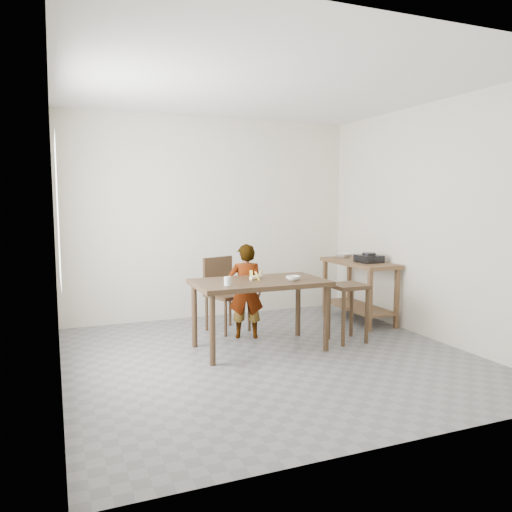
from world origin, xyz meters
name	(u,v)px	position (x,y,z in m)	size (l,w,h in m)	color
floor	(271,359)	(0.00, 0.00, -0.02)	(4.00, 4.00, 0.04)	slate
ceiling	(272,83)	(0.00, 0.00, 2.72)	(4.00, 4.00, 0.04)	white
wall_back	(211,218)	(0.00, 2.02, 1.35)	(4.00, 0.04, 2.70)	silver
wall_front	(403,240)	(0.00, -2.02, 1.35)	(4.00, 0.04, 2.70)	silver
wall_left	(52,230)	(-2.02, 0.00, 1.35)	(0.04, 4.00, 2.70)	silver
wall_right	(432,222)	(2.02, 0.00, 1.35)	(0.04, 4.00, 2.70)	silver
window_pane	(58,211)	(-1.97, 0.20, 1.50)	(0.02, 1.10, 1.30)	white
dining_table	(260,315)	(0.00, 0.30, 0.38)	(1.40, 0.80, 0.75)	#3E2B1A
prep_counter	(359,291)	(1.72, 1.00, 0.40)	(0.50, 1.20, 0.80)	brown
child	(246,291)	(0.03, 0.78, 0.55)	(0.40, 0.26, 1.10)	white
dining_chair	(228,295)	(-0.07, 1.15, 0.45)	(0.43, 0.43, 0.90)	#3E2B1A
stool	(348,313)	(1.04, 0.20, 0.33)	(0.37, 0.37, 0.66)	#3E2B1A
glass_tumbler	(228,281)	(-0.42, 0.12, 0.79)	(0.07, 0.07, 0.09)	silver
small_bowl	(293,278)	(0.33, 0.16, 0.77)	(0.15, 0.15, 0.05)	silver
banana	(256,276)	(-0.01, 0.36, 0.78)	(0.19, 0.13, 0.07)	gold
serving_bowl	(344,255)	(1.75, 1.43, 0.83)	(0.23, 0.23, 0.06)	silver
gas_burner	(369,259)	(1.74, 0.82, 0.85)	(0.29, 0.29, 0.10)	black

